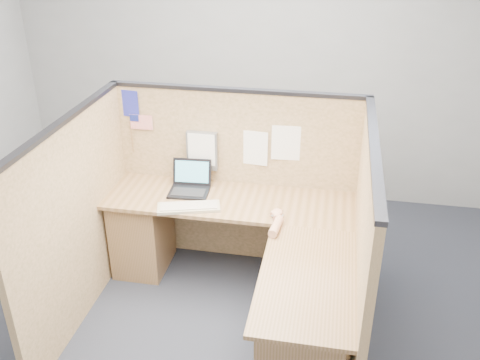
% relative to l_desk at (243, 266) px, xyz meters
% --- Properties ---
extents(floor, '(5.00, 5.00, 0.00)m').
position_rel_l_desk_xyz_m(floor, '(-0.18, -0.29, -0.39)').
color(floor, '#1F232C').
rests_on(floor, ground).
extents(wall_back, '(5.00, 0.00, 5.00)m').
position_rel_l_desk_xyz_m(wall_back, '(-0.18, 1.96, 1.01)').
color(wall_back, gray).
rests_on(wall_back, floor).
extents(cubicle_partitions, '(2.06, 1.83, 1.53)m').
position_rel_l_desk_xyz_m(cubicle_partitions, '(-0.18, 0.14, 0.38)').
color(cubicle_partitions, olive).
rests_on(cubicle_partitions, floor).
extents(l_desk, '(1.95, 1.75, 0.73)m').
position_rel_l_desk_xyz_m(l_desk, '(0.00, 0.00, 0.00)').
color(l_desk, brown).
rests_on(l_desk, floor).
extents(laptop, '(0.33, 0.32, 0.23)m').
position_rel_l_desk_xyz_m(laptop, '(-0.52, 0.49, 0.39)').
color(laptop, black).
rests_on(laptop, l_desk).
extents(keyboard, '(0.50, 0.29, 0.03)m').
position_rel_l_desk_xyz_m(keyboard, '(-0.46, 0.19, 0.35)').
color(keyboard, '#9C9479').
rests_on(keyboard, l_desk).
extents(mouse, '(0.10, 0.06, 0.04)m').
position_rel_l_desk_xyz_m(mouse, '(0.22, 0.19, 0.36)').
color(mouse, silver).
rests_on(mouse, l_desk).
extents(hand_forearm, '(0.10, 0.34, 0.07)m').
position_rel_l_desk_xyz_m(hand_forearm, '(0.23, 0.07, 0.37)').
color(hand_forearm, tan).
rests_on(hand_forearm, l_desk).
extents(blue_poster, '(0.16, 0.03, 0.22)m').
position_rel_l_desk_xyz_m(blue_poster, '(-1.06, 0.68, 0.97)').
color(blue_poster, '#2228A0').
rests_on(blue_poster, cubicle_partitions).
extents(american_flag, '(0.19, 0.01, 0.33)m').
position_rel_l_desk_xyz_m(american_flag, '(-0.99, 0.67, 0.81)').
color(american_flag, olive).
rests_on(american_flag, cubicle_partitions).
extents(file_holder, '(0.25, 0.05, 0.32)m').
position_rel_l_desk_xyz_m(file_holder, '(-0.46, 0.66, 0.62)').
color(file_holder, slate).
rests_on(file_holder, cubicle_partitions).
extents(paper_left, '(0.23, 0.03, 0.29)m').
position_rel_l_desk_xyz_m(paper_left, '(-0.04, 0.68, 0.66)').
color(paper_left, white).
rests_on(paper_left, cubicle_partitions).
extents(paper_right, '(0.23, 0.02, 0.29)m').
position_rel_l_desk_xyz_m(paper_right, '(0.21, 0.68, 0.72)').
color(paper_right, white).
rests_on(paper_right, cubicle_partitions).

